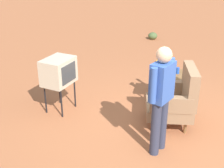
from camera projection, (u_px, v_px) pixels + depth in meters
The scene contains 11 objects.
ground_plane at pixel (169, 133), 5.02m from camera, with size 60.00×60.00×0.00m, color #A05B38.
armchair at pixel (175, 99), 5.07m from camera, with size 0.86×0.87×1.06m.
side_table at pixel (167, 77), 5.86m from camera, with size 0.56×0.56×0.61m.
tv_on_stand at pixel (59, 72), 5.43m from camera, with size 0.69×0.58×1.03m.
person_standing at pixel (161, 95), 4.20m from camera, with size 0.52×0.35×1.64m.
bottle_short_clear at pixel (174, 71), 5.66m from camera, with size 0.06×0.06×0.20m, color silver.
bottle_tall_amber at pixel (165, 62), 5.99m from camera, with size 0.07×0.07×0.30m, color brown.
soda_can_red at pixel (170, 69), 5.85m from camera, with size 0.07×0.07×0.12m, color red.
soda_can_blue at pixel (178, 71), 5.79m from camera, with size 0.07×0.07×0.12m, color blue.
flower_vase at pixel (158, 65), 5.81m from camera, with size 0.14×0.10×0.27m.
shrub_near at pixel (153, 36), 10.23m from camera, with size 0.31×0.31×0.24m, color #475B33.
Camera 1 is at (4.36, -0.08, 2.80)m, focal length 48.04 mm.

